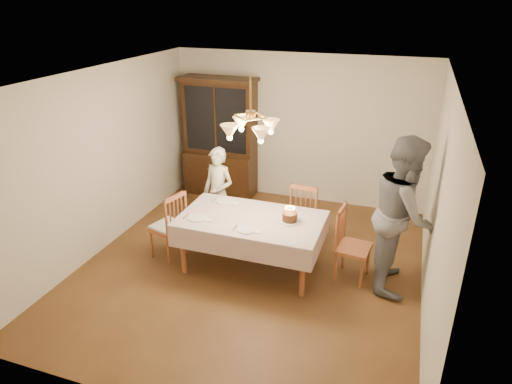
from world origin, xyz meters
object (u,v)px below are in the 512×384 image
at_px(dining_table, 251,223).
at_px(china_hutch, 220,140).
at_px(chair_far_side, 306,216).
at_px(elderly_woman, 219,193).
at_px(birthday_cake, 290,217).

relative_size(dining_table, china_hutch, 0.88).
bearing_deg(chair_far_side, china_hutch, 145.32).
height_order(chair_far_side, elderly_woman, elderly_woman).
distance_m(chair_far_side, elderly_woman, 1.37).
bearing_deg(china_hutch, chair_far_side, -34.68).
relative_size(chair_far_side, elderly_woman, 0.71).
distance_m(dining_table, chair_far_side, 1.08).
height_order(china_hutch, elderly_woman, china_hutch).
height_order(dining_table, chair_far_side, chair_far_side).
bearing_deg(birthday_cake, dining_table, -172.04).
xyz_separation_m(china_hutch, birthday_cake, (1.91, -2.18, -0.23)).
height_order(china_hutch, birthday_cake, china_hutch).
height_order(china_hutch, chair_far_side, china_hutch).
relative_size(china_hutch, birthday_cake, 7.20).
relative_size(dining_table, elderly_woman, 1.34).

